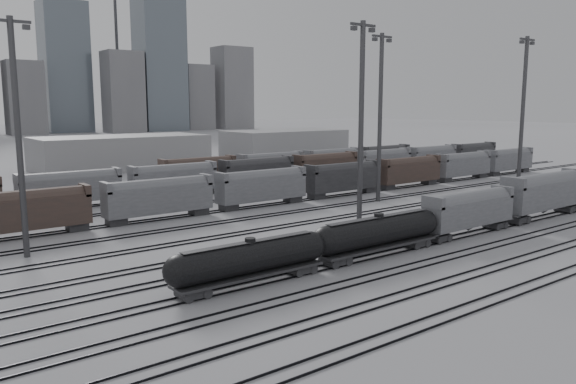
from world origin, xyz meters
TOP-DOWN VIEW (x-y plane):
  - ground at (0.00, 0.00)m, footprint 900.00×900.00m
  - tracks at (0.00, 17.50)m, footprint 220.00×71.50m
  - tank_car_a at (-14.71, 1.00)m, footprint 16.14×2.69m
  - tank_car_b at (1.13, 1.00)m, footprint 17.18×2.86m
  - hopper_car_a at (16.67, 1.00)m, footprint 14.35×2.85m
  - hopper_car_b at (33.93, 1.00)m, footprint 16.81×3.34m
  - light_mast_b at (-27.96, 22.50)m, footprint 3.83×0.61m
  - light_mast_c at (9.81, 12.58)m, footprint 4.11×0.66m
  - light_mast_d at (25.47, 24.17)m, footprint 4.24×0.68m
  - light_mast_e at (52.21, 15.55)m, footprint 4.34×0.69m
  - bg_string_near at (8.00, 32.00)m, footprint 151.00×3.00m
  - bg_string_mid at (18.00, 48.00)m, footprint 151.00×3.00m
  - bg_string_far at (35.50, 56.00)m, footprint 66.00×3.00m
  - warehouse_mid at (10.00, 95.00)m, footprint 40.00×18.00m
  - warehouse_right at (60.00, 95.00)m, footprint 35.00×18.00m
  - crane_right at (91.26, 305.00)m, footprint 42.00×1.80m

SIDE VIEW (x-z plane):
  - ground at x=0.00m, z-range 0.00..0.00m
  - tracks at x=0.00m, z-range 0.00..0.16m
  - tank_car_a at x=-14.71m, z-range 0.31..4.30m
  - tank_car_b at x=1.13m, z-range 0.33..4.58m
  - bg_string_far at x=35.50m, z-range 0.00..5.60m
  - bg_string_near at x=8.00m, z-range 0.00..5.60m
  - bg_string_mid at x=18.00m, z-range 0.00..5.60m
  - hopper_car_a at x=16.67m, z-range 0.61..5.74m
  - hopper_car_b at x=33.93m, z-range 0.71..6.72m
  - warehouse_mid at x=10.00m, z-range 0.00..8.00m
  - warehouse_right at x=60.00m, z-range 0.00..8.00m
  - light_mast_b at x=-27.96m, z-range 0.73..24.68m
  - light_mast_c at x=9.81m, z-range 0.78..26.44m
  - light_mast_d at x=25.47m, z-range 0.81..27.30m
  - light_mast_e at x=52.21m, z-range 0.83..27.94m
  - crane_right at x=91.26m, z-range 7.39..107.39m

